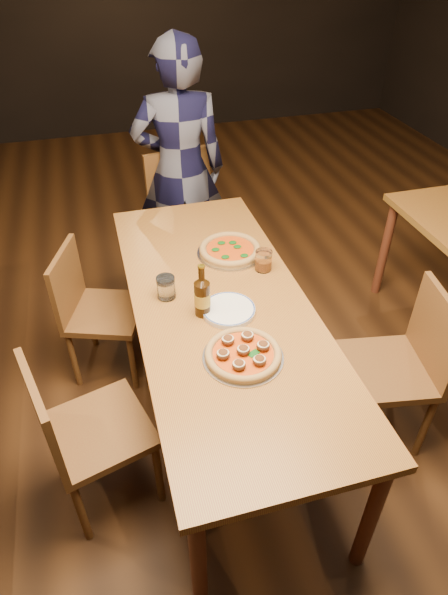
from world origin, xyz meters
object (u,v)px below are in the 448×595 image
object	(u,v)px
chair_main_sw	(105,312)
water_glass	(166,287)
chair_main_nw	(99,429)
diner	(180,171)
pizza_meatball	(243,354)
pizza_margherita	(230,250)
table_main	(221,315)
chair_end	(192,226)
beer_bottle	(202,298)
amber_glass	(263,260)
plate_stack	(229,310)
chair_main_e	(386,368)

from	to	relation	value
chair_main_sw	water_glass	world-z (taller)	water_glass
chair_main_nw	diner	world-z (taller)	diner
chair_main_sw	chair_main_nw	bearing A→B (deg)	-166.63
pizza_meatball	pizza_margherita	distance (m)	0.78
chair_main_nw	pizza_margherita	bearing A→B (deg)	-63.29
table_main	chair_end	bearing A→B (deg)	84.67
table_main	diner	distance (m)	1.32
pizza_meatball	beer_bottle	world-z (taller)	beer_bottle
water_glass	amber_glass	size ratio (longest dim) A/B	1.03
table_main	pizza_meatball	xyz separation A→B (m)	(-0.01, -0.37, 0.09)
chair_end	beer_bottle	bearing A→B (deg)	-108.78
pizza_meatball	pizza_margherita	size ratio (longest dim) A/B	0.95
chair_main_sw	pizza_margherita	bearing A→B (deg)	-78.57
chair_end	pizza_margherita	size ratio (longest dim) A/B	2.84
chair_main_sw	plate_stack	size ratio (longest dim) A/B	3.46
plate_stack	beer_bottle	bearing A→B (deg)	169.65
table_main	chair_main_nw	size ratio (longest dim) A/B	2.26
pizza_meatball	chair_main_e	bearing A→B (deg)	2.47
chair_main_nw	chair_end	xyz separation A→B (m)	(0.74, 1.49, 0.05)
diner	table_main	bearing A→B (deg)	92.39
chair_main_e	chair_end	xyz separation A→B (m)	(-0.62, 1.51, 0.04)
chair_main_sw	pizza_meatball	xyz separation A→B (m)	(0.53, -0.86, 0.35)
pizza_margherita	amber_glass	size ratio (longest dim) A/B	3.29
chair_main_sw	chair_end	world-z (taller)	chair_end
beer_bottle	table_main	bearing A→B (deg)	27.60
plate_stack	water_glass	size ratio (longest dim) A/B	2.22
chair_main_e	chair_main_sw	bearing A→B (deg)	-113.64
plate_stack	water_glass	xyz separation A→B (m)	(-0.25, 0.19, 0.04)
table_main	chair_main_e	xyz separation A→B (m)	(0.73, -0.34, -0.23)
diner	chair_main_nw	bearing A→B (deg)	72.31
pizza_meatball	plate_stack	xyz separation A→B (m)	(0.02, 0.29, -0.01)
chair_main_nw	beer_bottle	distance (m)	0.72
water_glass	diner	bearing A→B (deg)	75.37
chair_main_e	pizza_margherita	bearing A→B (deg)	-132.20
pizza_meatball	amber_glass	xyz separation A→B (m)	(0.28, 0.58, 0.03)
water_glass	chair_main_e	bearing A→B (deg)	-25.08
chair_main_nw	pizza_meatball	world-z (taller)	chair_main_nw
chair_main_sw	chair_end	distance (m)	0.94
pizza_margherita	amber_glass	distance (m)	0.22
beer_bottle	diner	distance (m)	1.37
chair_main_e	plate_stack	distance (m)	0.82
chair_end	pizza_margherita	world-z (taller)	chair_end
pizza_margherita	beer_bottle	world-z (taller)	beer_bottle
chair_main_e	pizza_meatball	xyz separation A→B (m)	(-0.74, -0.03, 0.32)
chair_end	pizza_meatball	xyz separation A→B (m)	(-0.12, -1.54, 0.28)
pizza_meatball	plate_stack	bearing A→B (deg)	85.65
pizza_meatball	beer_bottle	xyz separation A→B (m)	(-0.09, 0.32, 0.07)
pizza_margherita	water_glass	world-z (taller)	water_glass
chair_end	water_glass	world-z (taller)	chair_end
plate_stack	amber_glass	bearing A→B (deg)	47.05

